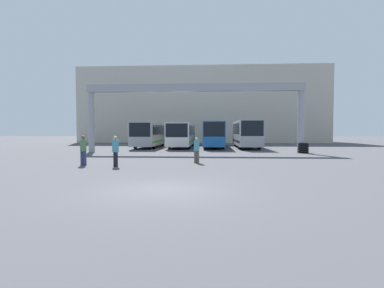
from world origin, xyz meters
name	(u,v)px	position (x,y,z in m)	size (l,w,h in m)	color
ground_plane	(164,190)	(0.00, 0.00, 0.00)	(200.00, 200.00, 0.00)	#47474C
building_backdrop	(202,107)	(0.00, 46.34, 6.58)	(43.58, 12.00, 13.16)	#B7B2A3
overhead_gantry	(194,97)	(0.00, 18.22, 5.32)	(20.74, 0.80, 6.54)	gray
bus_slot_0	(150,133)	(-5.95, 26.47, 1.76)	(2.53, 10.96, 3.05)	#999EA5
bus_slot_1	(182,134)	(-1.98, 26.95, 1.72)	(2.61, 11.91, 2.97)	silver
bus_slot_2	(214,133)	(1.98, 27.23, 1.80)	(2.46, 12.48, 3.12)	#1959A5
bus_slot_3	(246,132)	(5.95, 26.27, 1.88)	(2.56, 10.57, 3.26)	#999EA5
pedestrian_far_center	(115,150)	(-3.90, 6.63, 0.95)	(0.37, 0.37, 1.80)	black
pedestrian_near_center	(83,149)	(-6.08, 7.17, 0.96)	(0.38, 0.38, 1.81)	navy
pedestrian_near_right	(197,149)	(0.74, 8.86, 0.89)	(0.35, 0.35, 1.67)	brown
tire_stack	(303,148)	(10.29, 18.13, 0.48)	(1.04, 1.04, 0.96)	black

